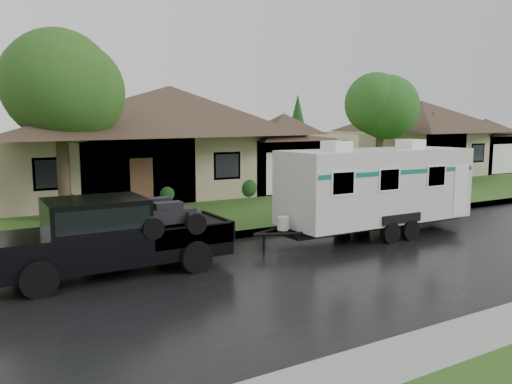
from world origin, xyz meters
The scene contains 11 objects.
ground centered at (0.00, 0.00, 0.00)m, with size 140.00×140.00×0.00m, color #2C541A.
road centered at (0.00, -2.00, 0.01)m, with size 140.00×8.00×0.01m, color black.
curb centered at (0.00, 2.25, 0.07)m, with size 140.00×0.50×0.15m, color gray.
lawn centered at (0.00, 15.00, 0.07)m, with size 140.00×26.00×0.15m, color #2C541A.
house_main centered at (2.29, 13.84, 3.59)m, with size 19.44×10.80×6.90m.
house_neighbor centered at (22.27, 14.34, 3.32)m, with size 15.12×9.72×6.45m.
tree_left_green centered at (-4.67, 7.29, 4.93)m, with size 4.16×4.16×6.88m.
tree_right_green centered at (13.17, 9.63, 4.63)m, with size 3.90×3.90×6.45m.
shrub_row centered at (2.00, 9.30, 0.65)m, with size 13.60×1.00×1.00m.
pickup_truck centered at (-4.85, 0.22, 1.02)m, with size 5.73×2.18×1.91m.
travel_trailer centered at (3.96, 0.22, 1.68)m, with size 7.07×2.48×3.17m.
Camera 1 is at (-7.73, -11.92, 3.66)m, focal length 35.00 mm.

